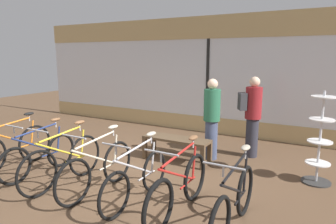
# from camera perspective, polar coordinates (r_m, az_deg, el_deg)

# --- Properties ---
(ground_plane) EXTENTS (24.00, 24.00, 0.00)m
(ground_plane) POSITION_cam_1_polar(r_m,az_deg,el_deg) (5.44, -8.62, -12.70)
(ground_plane) COLOR brown
(shop_back_wall) EXTENTS (12.00, 0.08, 3.20)m
(shop_back_wall) POSITION_cam_1_polar(r_m,az_deg,el_deg) (8.39, 7.62, 7.12)
(shop_back_wall) COLOR tan
(shop_back_wall) RESTS_ON ground_plane
(bicycle_far_left) EXTENTS (0.46, 1.73, 1.06)m
(bicycle_far_left) POSITION_cam_1_polar(r_m,az_deg,el_deg) (6.51, -27.42, -6.03)
(bicycle_far_left) COLOR black
(bicycle_far_left) RESTS_ON ground_plane
(bicycle_left) EXTENTS (0.46, 1.64, 1.01)m
(bicycle_left) POSITION_cam_1_polar(r_m,az_deg,el_deg) (5.96, -23.22, -7.59)
(bicycle_left) COLOR black
(bicycle_left) RESTS_ON ground_plane
(bicycle_center_left) EXTENTS (0.46, 1.73, 1.05)m
(bicycle_center_left) POSITION_cam_1_polar(r_m,az_deg,el_deg) (5.35, -19.26, -8.90)
(bicycle_center_left) COLOR black
(bicycle_center_left) RESTS_ON ground_plane
(bicycle_center) EXTENTS (0.46, 1.71, 1.04)m
(bicycle_center) POSITION_cam_1_polar(r_m,az_deg,el_deg) (4.93, -13.21, -10.46)
(bicycle_center) COLOR black
(bicycle_center) RESTS_ON ground_plane
(bicycle_center_right) EXTENTS (0.46, 1.65, 1.01)m
(bicycle_center_right) POSITION_cam_1_polar(r_m,az_deg,el_deg) (4.51, -5.93, -12.53)
(bicycle_center_right) COLOR black
(bicycle_center_right) RESTS_ON ground_plane
(bicycle_right) EXTENTS (0.46, 1.76, 1.04)m
(bicycle_right) POSITION_cam_1_polar(r_m,az_deg,el_deg) (4.18, 2.15, -14.23)
(bicycle_right) COLOR black
(bicycle_right) RESTS_ON ground_plane
(bicycle_far_right) EXTENTS (0.46, 1.70, 1.03)m
(bicycle_far_right) POSITION_cam_1_polar(r_m,az_deg,el_deg) (3.89, 12.49, -16.63)
(bicycle_far_right) COLOR black
(bicycle_far_right) RESTS_ON ground_plane
(accessory_rack) EXTENTS (0.48, 0.48, 1.59)m
(accessory_rack) POSITION_cam_1_polar(r_m,az_deg,el_deg) (5.67, 26.87, -5.75)
(accessory_rack) COLOR #333333
(accessory_rack) RESTS_ON ground_plane
(display_bench) EXTENTS (1.40, 0.44, 0.50)m
(display_bench) POSITION_cam_1_polar(r_m,az_deg,el_deg) (6.15, 1.62, -5.77)
(display_bench) COLOR brown
(display_bench) RESTS_ON ground_plane
(customer_near_rack) EXTENTS (0.56, 0.50, 1.72)m
(customer_near_rack) POSITION_cam_1_polar(r_m,az_deg,el_deg) (6.55, 15.73, -0.41)
(customer_near_rack) COLOR #2D2D38
(customer_near_rack) RESTS_ON ground_plane
(customer_by_window) EXTENTS (0.47, 0.47, 1.69)m
(customer_by_window) POSITION_cam_1_polar(r_m,az_deg,el_deg) (6.25, 8.33, -1.05)
(customer_by_window) COLOR #424C6B
(customer_by_window) RESTS_ON ground_plane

